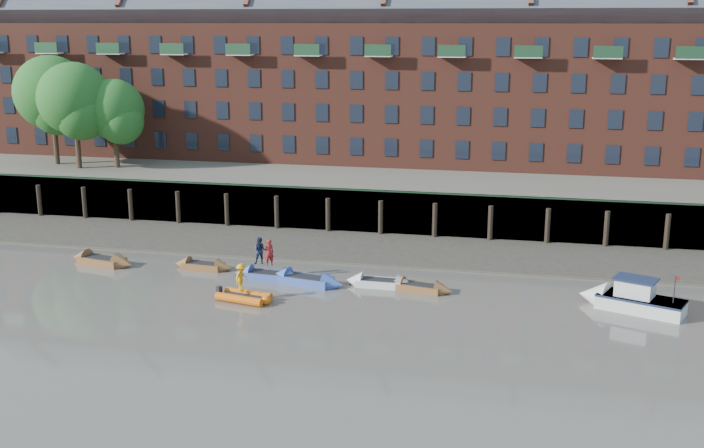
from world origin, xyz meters
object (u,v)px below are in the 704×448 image
(rib_tender, at_px, (246,297))
(person_rib_crew, at_px, (241,278))
(rowboat_5, at_px, (380,283))
(rowboat_2, at_px, (203,266))
(rowboat_0, at_px, (102,261))
(rowboat_3, at_px, (268,276))
(rowboat_6, at_px, (420,287))
(person_rower_a, at_px, (269,252))
(rowboat_4, at_px, (306,280))
(motor_launch, at_px, (624,298))
(person_rower_b, at_px, (260,251))

(rib_tender, relative_size, person_rib_crew, 2.03)
(rowboat_5, bearing_deg, rowboat_2, 176.01)
(rowboat_0, distance_m, rowboat_3, 11.55)
(rowboat_0, xyz_separation_m, person_rib_crew, (11.31, -4.75, 1.09))
(rowboat_6, height_order, person_rower_a, person_rower_a)
(rib_tender, bearing_deg, rowboat_6, 34.72)
(rowboat_4, distance_m, person_rower_a, 2.94)
(rowboat_0, relative_size, rib_tender, 1.49)
(rowboat_0, bearing_deg, motor_launch, 8.97)
(rowboat_3, height_order, person_rower_a, person_rower_a)
(rowboat_5, height_order, person_rib_crew, person_rib_crew)
(rowboat_3, relative_size, motor_launch, 0.74)
(rowboat_3, height_order, motor_launch, motor_launch)
(rowboat_0, xyz_separation_m, rowboat_6, (20.95, -0.98, -0.04))
(rowboat_4, height_order, motor_launch, motor_launch)
(rowboat_6, bearing_deg, motor_launch, 8.46)
(rowboat_4, relative_size, rowboat_5, 1.19)
(rowboat_3, xyz_separation_m, motor_launch, (20.80, -0.89, 0.37))
(rowboat_3, distance_m, rowboat_4, 2.64)
(rowboat_4, bearing_deg, rowboat_5, 18.78)
(rowboat_6, height_order, motor_launch, motor_launch)
(motor_launch, distance_m, person_rower_b, 21.35)
(person_rower_b, bearing_deg, rib_tender, -99.08)
(rowboat_5, bearing_deg, rowboat_3, -178.20)
(person_rower_a, xyz_separation_m, person_rower_b, (-0.59, 0.10, 0.03))
(motor_launch, height_order, person_rib_crew, person_rib_crew)
(rowboat_6, xyz_separation_m, person_rib_crew, (-9.64, -3.77, 1.13))
(rowboat_3, distance_m, person_rib_crew, 4.21)
(rowboat_3, bearing_deg, rowboat_5, 4.59)
(rowboat_2, bearing_deg, person_rower_a, -8.15)
(rowboat_0, xyz_separation_m, rowboat_5, (18.50, -0.64, -0.03))
(rowboat_4, relative_size, person_rib_crew, 3.10)
(rowboat_2, xyz_separation_m, rib_tender, (4.74, -5.32, 0.04))
(rowboat_4, xyz_separation_m, person_rower_b, (-3.09, 0.67, 1.46))
(rowboat_2, relative_size, rowboat_6, 0.97)
(rowboat_5, bearing_deg, person_rower_b, -179.54)
(rowboat_0, height_order, motor_launch, motor_launch)
(rowboat_5, bearing_deg, motor_launch, -2.59)
(rowboat_4, relative_size, rowboat_6, 1.20)
(rowboat_2, distance_m, rowboat_5, 11.71)
(rowboat_3, bearing_deg, person_rib_crew, -88.98)
(rowboat_4, relative_size, rib_tender, 1.53)
(rowboat_3, xyz_separation_m, rib_tender, (0.04, -4.18, 0.02))
(motor_launch, bearing_deg, rowboat_6, 18.30)
(rowboat_2, xyz_separation_m, rowboat_5, (11.66, -1.09, 0.01))
(rowboat_5, height_order, person_rower_a, person_rower_a)
(rowboat_0, relative_size, rowboat_2, 1.21)
(rowboat_5, relative_size, rowboat_6, 1.01)
(rowboat_2, distance_m, rowboat_4, 7.47)
(motor_launch, distance_m, person_rower_a, 20.76)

